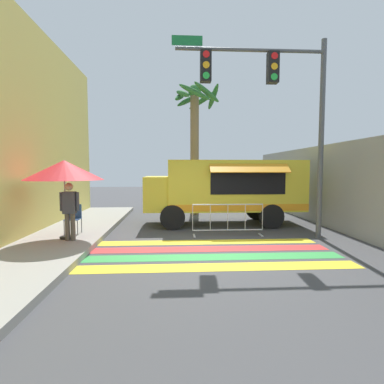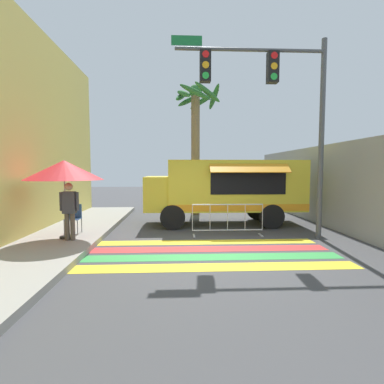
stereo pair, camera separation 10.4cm
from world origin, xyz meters
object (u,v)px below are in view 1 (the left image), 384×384
(food_truck, at_px, (222,187))
(palm_tree, at_px, (195,127))
(patio_umbrella, at_px, (64,170))
(barricade_front, at_px, (228,220))
(vendor_person, at_px, (70,208))
(traffic_signal_pole, at_px, (274,95))
(folding_chair, at_px, (74,216))

(food_truck, bearing_deg, palm_tree, 107.27)
(patio_umbrella, height_order, palm_tree, palm_tree)
(patio_umbrella, bearing_deg, food_truck, 29.93)
(barricade_front, distance_m, palm_tree, 6.08)
(vendor_person, height_order, barricade_front, vendor_person)
(traffic_signal_pole, relative_size, barricade_front, 2.63)
(food_truck, height_order, traffic_signal_pole, traffic_signal_pole)
(food_truck, xyz_separation_m, folding_chair, (-4.98, -2.15, -0.76))
(barricade_front, relative_size, palm_tree, 0.38)
(folding_chair, bearing_deg, food_truck, 22.09)
(folding_chair, xyz_separation_m, palm_tree, (4.13, 4.89, 3.46))
(food_truck, bearing_deg, vendor_person, -146.78)
(food_truck, bearing_deg, patio_umbrella, -150.07)
(food_truck, relative_size, traffic_signal_pole, 0.99)
(food_truck, distance_m, traffic_signal_pole, 4.04)
(traffic_signal_pole, height_order, vendor_person, traffic_signal_pole)
(food_truck, xyz_separation_m, barricade_front, (-0.14, -2.08, -0.94))
(vendor_person, bearing_deg, traffic_signal_pole, 10.90)
(food_truck, height_order, palm_tree, palm_tree)
(traffic_signal_pole, relative_size, vendor_person, 3.75)
(patio_umbrella, height_order, vendor_person, patio_umbrella)
(vendor_person, xyz_separation_m, palm_tree, (3.92, 5.86, 3.09))
(vendor_person, bearing_deg, patio_umbrella, 133.78)
(traffic_signal_pole, xyz_separation_m, patio_umbrella, (-6.12, -0.32, -2.26))
(palm_tree, bearing_deg, patio_umbrella, -126.36)
(folding_chair, height_order, vendor_person, vendor_person)
(food_truck, relative_size, palm_tree, 0.98)
(patio_umbrella, bearing_deg, folding_chair, 90.89)
(food_truck, xyz_separation_m, vendor_person, (-4.77, -3.12, -0.39))
(vendor_person, bearing_deg, barricade_front, 18.02)
(palm_tree, bearing_deg, traffic_signal_pole, -69.22)
(food_truck, distance_m, palm_tree, 3.94)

